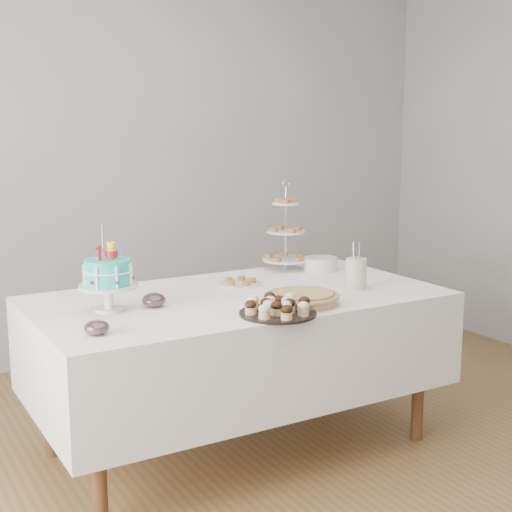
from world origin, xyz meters
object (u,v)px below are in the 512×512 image
cupcake_tray (278,306)px  pie (303,297)px  tiered_stand (286,232)px  jam_bowl_b (154,300)px  utensil_pitcher (356,272)px  plate_stack (320,264)px  jam_bowl_a (97,328)px  table (238,341)px  birthday_cake (109,287)px  pastry_plate (240,282)px

cupcake_tray → pie: (0.19, 0.10, -0.01)m
tiered_stand → jam_bowl_b: size_ratio=4.72×
cupcake_tray → utensil_pitcher: (0.59, 0.22, 0.05)m
cupcake_tray → tiered_stand: 0.99m
plate_stack → jam_bowl_a: (-1.45, -0.58, -0.01)m
plate_stack → jam_bowl_a: plate_stack is taller
plate_stack → utensil_pitcher: (-0.11, -0.45, 0.05)m
pie → jam_bowl_b: jam_bowl_b is taller
table → birthday_cake: 0.71m
jam_bowl_b → utensil_pitcher: utensil_pitcher is taller
pastry_plate → cupcake_tray: bearing=-103.5°
table → jam_bowl_a: 0.88m
pie → tiered_stand: (0.36, 0.70, 0.18)m
tiered_stand → jam_bowl_a: (-1.31, -0.70, -0.18)m
jam_bowl_a → plate_stack: bearing=21.7°
birthday_cake → cupcake_tray: birthday_cake is taller
tiered_stand → pastry_plate: tiered_stand is taller
table → birthday_cake: size_ratio=4.92×
tiered_stand → pastry_plate: size_ratio=2.33×
tiered_stand → jam_bowl_a: size_ratio=5.10×
jam_bowl_a → jam_bowl_b: (0.35, 0.29, 0.00)m
plate_stack → jam_bowl_b: (-1.10, -0.29, -0.01)m
table → birthday_cake: (-0.63, 0.01, 0.33)m
pastry_plate → jam_bowl_a: size_ratio=2.19×
pie → plate_stack: 0.77m
birthday_cake → pie: bearing=-22.8°
pie → jam_bowl_a: (-0.95, -0.00, -0.00)m
jam_bowl_b → birthday_cake: bearing=172.9°
table → tiered_stand: (0.52, 0.40, 0.44)m
pastry_plate → jam_bowl_b: bearing=-160.5°
birthday_cake → tiered_stand: 1.22m
pastry_plate → utensil_pitcher: bearing=-38.2°
table → pastry_plate: pastry_plate is taller
birthday_cake → jam_bowl_b: (0.20, -0.02, -0.08)m
plate_stack → pastry_plate: size_ratio=0.86×
jam_bowl_a → utensil_pitcher: bearing=5.3°
cupcake_tray → tiered_stand: tiered_stand is taller
utensil_pitcher → jam_bowl_a: bearing=163.4°
cupcake_tray → tiered_stand: bearing=55.5°
birthday_cake → utensil_pitcher: 1.21m
pastry_plate → jam_bowl_a: 1.02m
cupcake_tray → jam_bowl_a: 0.76m
table → pastry_plate: 0.32m
utensil_pitcher → birthday_cake: bearing=149.1°
cupcake_tray → plate_stack: size_ratio=1.78×
jam_bowl_a → utensil_pitcher: 1.35m
table → pastry_plate: bearing=58.5°
utensil_pitcher → tiered_stand: bearing=72.2°
cupcake_tray → jam_bowl_b: 0.56m
birthday_cake → plate_stack: birthday_cake is taller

